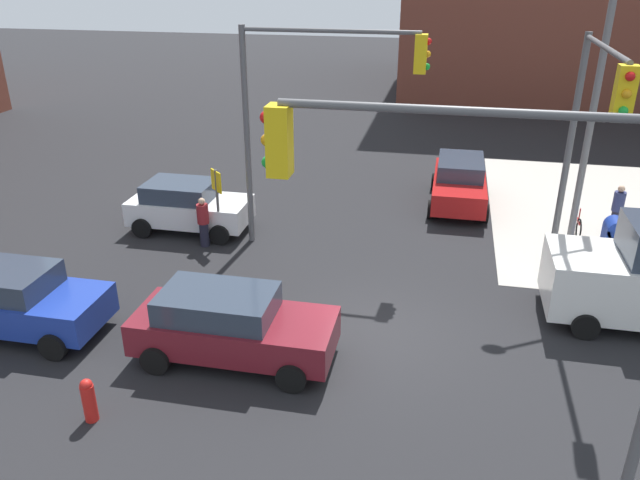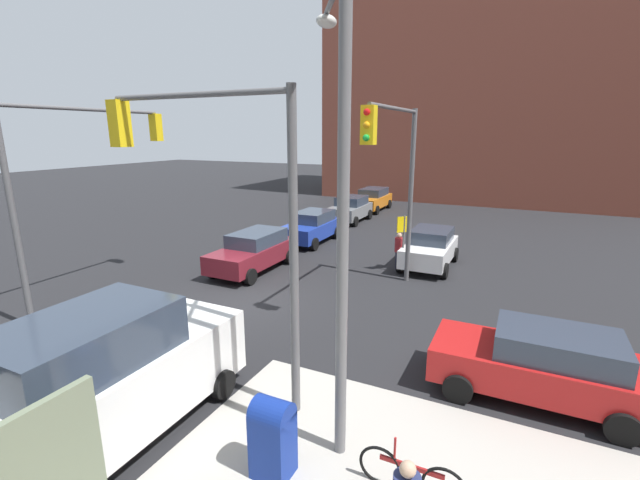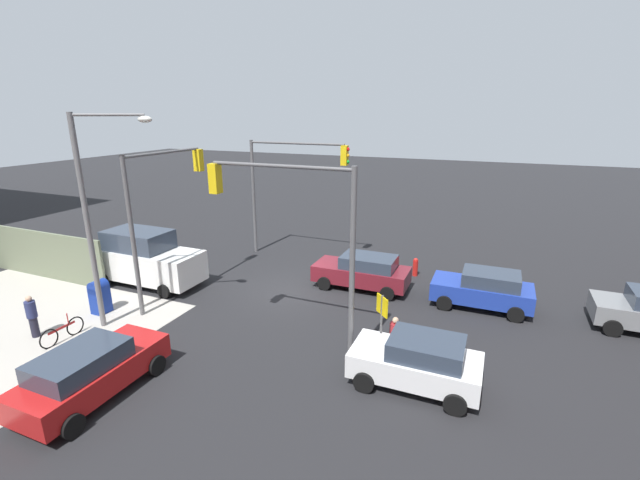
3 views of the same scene
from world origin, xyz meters
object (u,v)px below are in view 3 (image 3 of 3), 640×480
Objects in this scene: street_lamp_corner at (96,207)px; coupe_blue at (484,289)px; fire_hydrant at (415,267)px; hatchback_white at (418,361)px; traffic_signal_nw_corner at (294,222)px; hatchback_maroon at (363,271)px; pedestrian_crossing at (395,338)px; mailbox_blue at (100,295)px; bicycle_leaning_on_fence at (63,332)px; traffic_signal_ne_corner at (161,197)px; traffic_signal_se_corner at (288,175)px; hatchback_red at (90,371)px; van_white_delivery at (146,258)px; pedestrian_waiting at (32,316)px.

street_lamp_corner is 15.55m from coupe_blue.
fire_hydrant is 4.21m from coupe_blue.
traffic_signal_nw_corner is at bearing -5.46° from hatchback_white.
hatchback_maroon is 6.12m from pedestrian_crossing.
pedestrian_crossing is at bearing -174.29° from mailbox_blue.
hatchback_maroon is at bearing -60.31° from hatchback_white.
bicycle_leaning_on_fence is (8.62, 8.85, -0.50)m from hatchback_maroon.
street_lamp_corner is 5.07× the size of pedestrian_crossing.
traffic_signal_ne_corner is 11.02m from pedestrian_crossing.
fire_hydrant is (-7.25, 0.30, -4.17)m from traffic_signal_se_corner.
hatchback_red and hatchback_white have the same top height.
traffic_signal_nw_corner is 9.27m from coupe_blue.
van_white_delivery reaches higher than fire_hydrant.
traffic_signal_nw_corner reaches higher than bicycle_leaning_on_fence.
hatchback_red is 9.57m from hatchback_white.
traffic_signal_nw_corner is 7.24m from hatchback_maroon.
fire_hydrant is 0.21× the size of hatchback_maroon.
pedestrian_waiting is at bearing 30.87° from coupe_blue.
hatchback_red is at bearing 65.60° from hatchback_maroon.
hatchback_red reaches higher than mailbox_blue.
bicycle_leaning_on_fence is (-0.60, 2.20, -0.42)m from mailbox_blue.
traffic_signal_nw_corner is at bearing -171.47° from street_lamp_corner.
mailbox_blue is at bearing 24.57° from coupe_blue.
pedestrian_waiting is (15.12, 9.04, 0.00)m from coupe_blue.
coupe_blue is at bearing 59.64° from pedestrian_waiting.
hatchback_maroon is (-7.52, -4.39, -3.74)m from traffic_signal_ne_corner.
hatchback_red reaches higher than pedestrian_crossing.
mailbox_blue is at bearing 104.74° from pedestrian_waiting.
street_lamp_corner is 5.59× the size of mailbox_blue.
hatchback_red is at bearing 10.07° from pedestrian_waiting.
mailbox_blue is at bearing 3.29° from traffic_signal_nw_corner.
hatchback_white is at bearing -179.59° from mailbox_blue.
pedestrian_waiting is at bearing -24.54° from pedestrian_crossing.
traffic_signal_se_corner is 1.70× the size of hatchback_white.
pedestrian_crossing reaches higher than mailbox_blue.
fire_hydrant is 0.17× the size of van_white_delivery.
traffic_signal_nw_corner is 1.20× the size of van_white_delivery.
traffic_signal_ne_corner is at bearing -126.93° from mailbox_blue.
street_lamp_corner reaches higher than traffic_signal_ne_corner.
hatchback_red is (-0.40, 13.58, -3.81)m from traffic_signal_se_corner.
van_white_delivery is at bearing 27.04° from fire_hydrant.
hatchback_maroon reaches higher than pedestrian_crossing.
pedestrian_waiting reaches higher than hatchback_white.
hatchback_red is at bearing -5.90° from pedestrian_crossing.
hatchback_maroon is (1.98, 2.54, 0.36)m from fire_hydrant.
traffic_signal_se_corner is 1.61× the size of coupe_blue.
bicycle_leaning_on_fence is at bearing 76.14° from traffic_signal_ne_corner.
pedestrian_crossing is (-0.80, 8.00, 0.33)m from fire_hydrant.
traffic_signal_nw_corner is 5.71m from hatchback_white.
mailbox_blue is 15.97m from coupe_blue.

